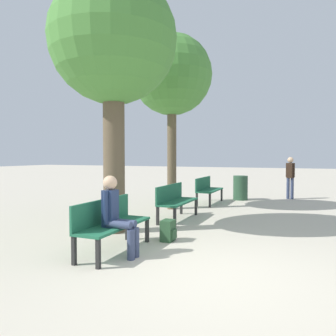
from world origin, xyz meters
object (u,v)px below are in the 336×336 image
at_px(bench_row_1, 175,199).
at_px(tree_row_0, 113,44).
at_px(bench_row_2, 207,188).
at_px(tree_row_1, 172,76).
at_px(bench_row_0, 110,221).
at_px(pedestrian_near, 290,175).
at_px(backpack, 168,231).
at_px(trash_bin, 240,188).
at_px(person_seated, 117,213).

height_order(bench_row_1, tree_row_0, tree_row_0).
bearing_deg(bench_row_2, tree_row_1, -115.28).
distance_m(bench_row_1, tree_row_0, 3.97).
xyz_separation_m(bench_row_0, pedestrian_near, (2.58, 8.37, 0.38)).
bearing_deg(backpack, bench_row_0, -122.85).
bearing_deg(bench_row_2, tree_row_0, -98.37).
relative_size(tree_row_0, trash_bin, 6.11).
xyz_separation_m(tree_row_0, backpack, (1.37, -0.26, -3.82)).
bearing_deg(bench_row_0, tree_row_1, 98.77).
height_order(bench_row_0, pedestrian_near, pedestrian_near).
height_order(tree_row_0, backpack, tree_row_0).
xyz_separation_m(bench_row_2, tree_row_1, (-0.71, -1.50, 3.54)).
xyz_separation_m(bench_row_0, backpack, (0.66, 1.02, -0.33)).
xyz_separation_m(tree_row_1, person_seated, (0.95, -4.77, -3.36)).
relative_size(tree_row_0, backpack, 13.36).
bearing_deg(person_seated, bench_row_1, 94.32).
relative_size(backpack, pedestrian_near, 0.26).
height_order(bench_row_0, backpack, bench_row_0).
distance_m(bench_row_2, tree_row_0, 5.99).
distance_m(tree_row_1, backpack, 5.44).
distance_m(tree_row_0, backpack, 4.06).
distance_m(bench_row_0, person_seated, 0.35).
height_order(pedestrian_near, trash_bin, pedestrian_near).
xyz_separation_m(bench_row_1, bench_row_2, (0.00, 3.05, 0.00)).
height_order(bench_row_0, trash_bin, bench_row_0).
relative_size(bench_row_2, pedestrian_near, 1.07).
bearing_deg(backpack, tree_row_0, 169.31).
distance_m(person_seated, trash_bin, 7.65).
height_order(tree_row_0, pedestrian_near, tree_row_0).
distance_m(bench_row_1, person_seated, 3.24).
xyz_separation_m(bench_row_0, tree_row_0, (-0.71, 1.28, 3.49)).
height_order(backpack, pedestrian_near, pedestrian_near).
distance_m(bench_row_1, tree_row_1, 3.92).
relative_size(bench_row_1, tree_row_0, 0.31).
bearing_deg(tree_row_1, tree_row_0, -90.00).
height_order(tree_row_0, trash_bin, tree_row_0).
xyz_separation_m(bench_row_0, person_seated, (0.24, -0.18, 0.18)).
bearing_deg(bench_row_2, trash_bin, 56.65).
bearing_deg(bench_row_2, pedestrian_near, 41.36).
xyz_separation_m(bench_row_2, tree_row_0, (-0.71, -4.81, 3.49)).
xyz_separation_m(bench_row_1, tree_row_1, (-0.71, 1.55, 3.54)).
xyz_separation_m(tree_row_0, pedestrian_near, (3.29, 7.09, -3.11)).
height_order(bench_row_1, backpack, bench_row_1).
bearing_deg(pedestrian_near, person_seated, -105.32).
height_order(bench_row_2, person_seated, person_seated).
distance_m(bench_row_2, backpack, 5.13).
bearing_deg(tree_row_1, bench_row_1, -65.40).
bearing_deg(bench_row_1, backpack, -71.98).
distance_m(backpack, trash_bin, 6.43).
distance_m(bench_row_1, trash_bin, 4.49).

